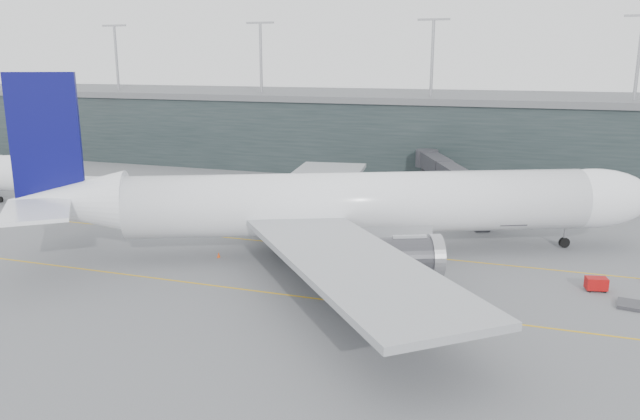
% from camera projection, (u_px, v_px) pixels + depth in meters
% --- Properties ---
extents(ground, '(320.00, 320.00, 0.00)m').
position_uv_depth(ground, '(327.00, 238.00, 79.33)').
color(ground, '#5C5C61').
rests_on(ground, ground).
extents(taxiline_a, '(160.00, 0.25, 0.02)m').
position_uv_depth(taxiline_a, '(317.00, 246.00, 75.64)').
color(taxiline_a, gold).
rests_on(taxiline_a, ground).
extents(taxiline_b, '(160.00, 0.25, 0.02)m').
position_uv_depth(taxiline_b, '(264.00, 292.00, 60.92)').
color(taxiline_b, gold).
rests_on(taxiline_b, ground).
extents(taxiline_lead_main, '(0.25, 60.00, 0.02)m').
position_uv_depth(taxiline_lead_main, '(398.00, 206.00, 96.18)').
color(taxiline_lead_main, gold).
rests_on(taxiline_lead_main, ground).
extents(terminal, '(240.00, 36.00, 29.00)m').
position_uv_depth(terminal, '(413.00, 130.00, 130.90)').
color(terminal, '#1D2627').
rests_on(terminal, ground).
extents(main_aircraft, '(70.94, 65.38, 20.86)m').
position_uv_depth(main_aircraft, '(355.00, 205.00, 71.66)').
color(main_aircraft, white).
rests_on(main_aircraft, ground).
extents(jet_bridge, '(19.53, 43.40, 6.47)m').
position_uv_depth(jet_bridge, '(469.00, 176.00, 94.59)').
color(jet_bridge, '#2D2D32').
rests_on(jet_bridge, ground).
extents(gse_cart, '(2.23, 1.67, 1.36)m').
position_uv_depth(gse_cart, '(596.00, 283.00, 61.09)').
color(gse_cart, '#9F0B0B').
rests_on(gse_cart, ground).
extents(baggage_dolly, '(3.46, 2.94, 0.31)m').
position_uv_depth(baggage_dolly, '(636.00, 305.00, 57.13)').
color(baggage_dolly, '#323136').
rests_on(baggage_dolly, ground).
extents(uld_a, '(2.33, 1.89, 2.07)m').
position_uv_depth(uld_a, '(311.00, 210.00, 89.31)').
color(uld_a, '#3B3B40').
rests_on(uld_a, ground).
extents(uld_b, '(1.98, 1.68, 1.61)m').
position_uv_depth(uld_b, '(340.00, 212.00, 89.34)').
color(uld_b, '#3B3B40').
rests_on(uld_b, ground).
extents(uld_c, '(2.13, 1.78, 1.79)m').
position_uv_depth(uld_c, '(350.00, 211.00, 89.43)').
color(uld_c, '#3B3B40').
rests_on(uld_c, ground).
extents(cone_wing_stbd, '(0.42, 0.42, 0.67)m').
position_uv_depth(cone_wing_stbd, '(363.00, 296.00, 58.90)').
color(cone_wing_stbd, orange).
rests_on(cone_wing_stbd, ground).
extents(cone_wing_port, '(0.43, 0.43, 0.69)m').
position_uv_depth(cone_wing_port, '(418.00, 222.00, 85.36)').
color(cone_wing_port, orange).
rests_on(cone_wing_port, ground).
extents(cone_tail, '(0.39, 0.39, 0.62)m').
position_uv_depth(cone_tail, '(219.00, 255.00, 71.43)').
color(cone_tail, '#F0480D').
rests_on(cone_tail, ground).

